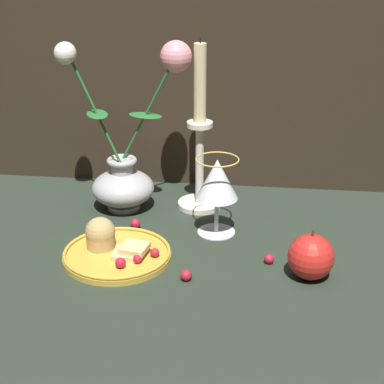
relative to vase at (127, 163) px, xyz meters
The scene contains 9 objects.
ground_plane 0.21m from the vase, 55.37° to the right, with size 2.40×2.40×0.00m, color #232D23.
vase is the anchor object (origin of this frame).
plate_with_pastries 0.22m from the vase, 85.41° to the right, with size 0.19×0.19×0.07m.
wine_glass 0.21m from the vase, 25.16° to the right, with size 0.08×0.08×0.15m.
candlestick 0.15m from the vase, 10.33° to the left, with size 0.09×0.09×0.34m.
apple_beside_vase 0.43m from the vase, 33.35° to the right, with size 0.08×0.08×0.09m.
berry_near_plate 0.13m from the vase, 70.48° to the right, with size 0.02×0.02×0.02m, color #AD192D.
berry_front_center 0.36m from the vase, 34.10° to the right, with size 0.02×0.02×0.02m, color #AD192D.
berry_by_glass_stem 0.32m from the vase, 60.28° to the right, with size 0.02×0.02×0.02m, color #AD192D.
Camera 1 is at (0.17, -1.02, 0.55)m, focal length 60.00 mm.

